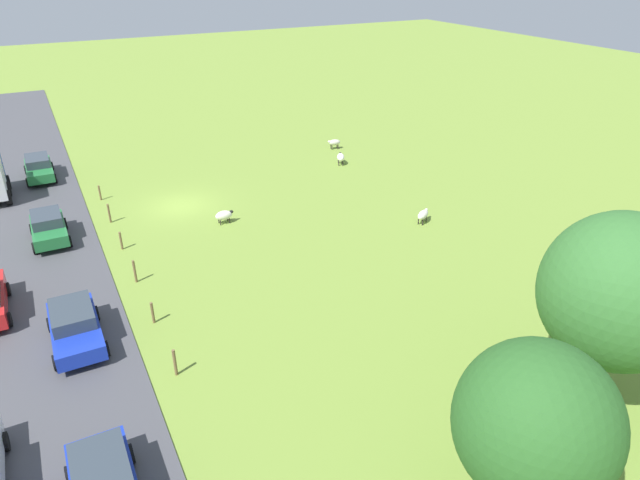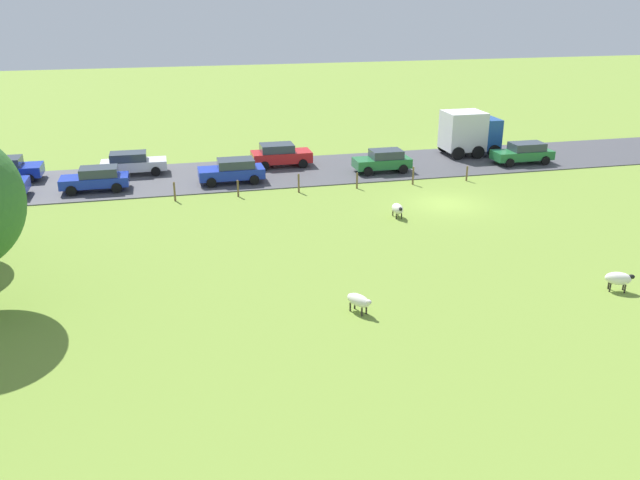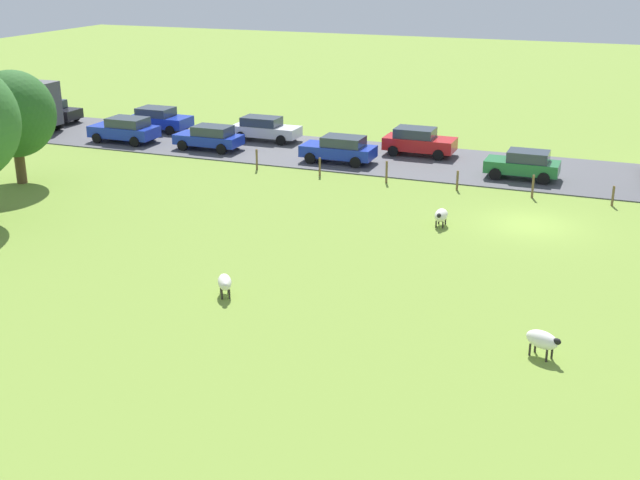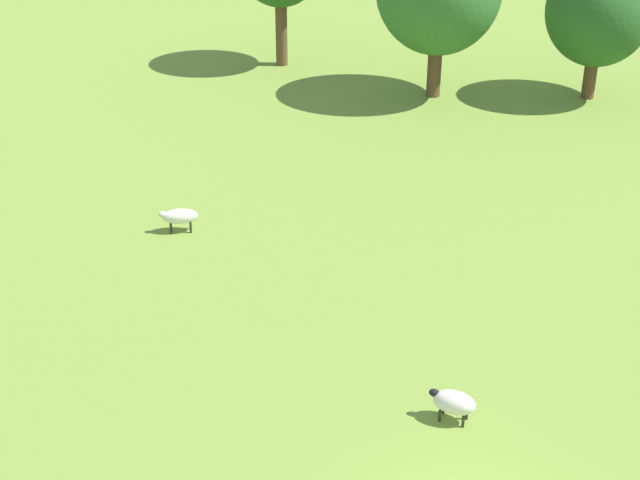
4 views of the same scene
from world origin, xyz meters
name	(u,v)px [view 1 (image 1 of 4)]	position (x,y,z in m)	size (l,w,h in m)	color
ground_plane	(181,206)	(0.00, 0.00, 0.00)	(160.00, 160.00, 0.00)	olive
road_strip	(18,236)	(9.37, 0.00, 0.03)	(8.00, 80.00, 0.06)	#47474C
sheep_0	(423,215)	(-12.20, 9.12, 0.53)	(1.21, 0.99, 0.77)	silver
sheep_1	(334,142)	(-14.23, -5.56, 0.55)	(1.10, 0.63, 0.80)	beige
sheep_2	(224,215)	(-1.66, 3.70, 0.51)	(1.12, 0.57, 0.79)	silver
sheep_3	(341,157)	(-12.87, -2.07, 0.58)	(0.95, 1.21, 0.85)	white
tree_0	(618,292)	(-8.67, 23.86, 4.55)	(5.11, 5.11, 7.29)	brown
tree_1	(535,424)	(-2.64, 26.24, 3.69)	(4.29, 4.29, 5.97)	brown
fence_post_0	(100,193)	(4.36, -3.36, 0.50)	(0.12, 0.12, 1.01)	brown
fence_post_1	(109,213)	(4.36, 0.46, 0.59)	(0.12, 0.12, 1.18)	brown
fence_post_2	(121,241)	(4.36, 4.27, 0.52)	(0.12, 0.12, 1.04)	brown
fence_post_3	(135,271)	(4.36, 8.08, 0.60)	(0.12, 0.12, 1.20)	brown
fence_post_4	(153,313)	(4.36, 11.90, 0.52)	(0.12, 0.12, 1.03)	brown
fence_post_5	(175,363)	(4.36, 15.71, 0.59)	(0.12, 0.12, 1.18)	brown
car_1	(48,227)	(7.71, 1.39, 0.85)	(1.95, 3.90, 1.53)	#237238
car_2	(39,167)	(7.57, -9.32, 0.85)	(1.92, 4.36, 1.51)	#237238
car_4	(75,326)	(7.47, 11.87, 0.86)	(2.06, 4.26, 1.54)	#1933B2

